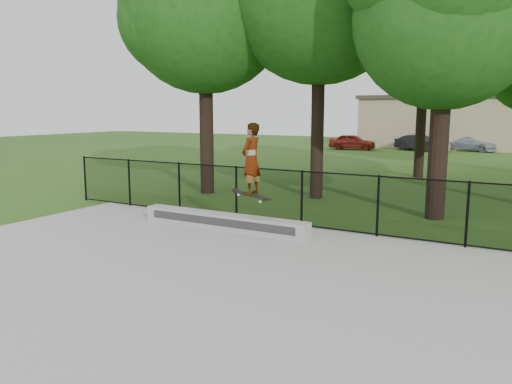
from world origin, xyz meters
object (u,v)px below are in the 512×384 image
Objects in this scene: grind_ledge at (223,221)px; car_b at (419,143)px; car_c at (469,143)px; car_a at (352,142)px; skater_airborne at (251,160)px.

grind_ledge is 1.41× the size of car_b.
car_c reaches higher than grind_ledge.
car_c is (8.24, 3.05, -0.03)m from car_a.
skater_airborne reaches higher than car_c.
car_b is at bearing 132.67° from car_c.
car_c is at bearing 85.59° from grind_ledge.
grind_ledge is at bearing -157.16° from car_b.
skater_airborne is (-1.39, -30.97, 1.32)m from car_c.
car_c is (2.37, 30.72, 0.32)m from grind_ledge.
car_a is 0.97× the size of car_c.
car_a is at bearing 101.98° from grind_ledge.
car_b is 3.78m from car_c.
skater_airborne is at bearing -166.79° from car_c.
car_c is at bearing -42.24° from car_b.
car_b reaches higher than grind_ledge.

